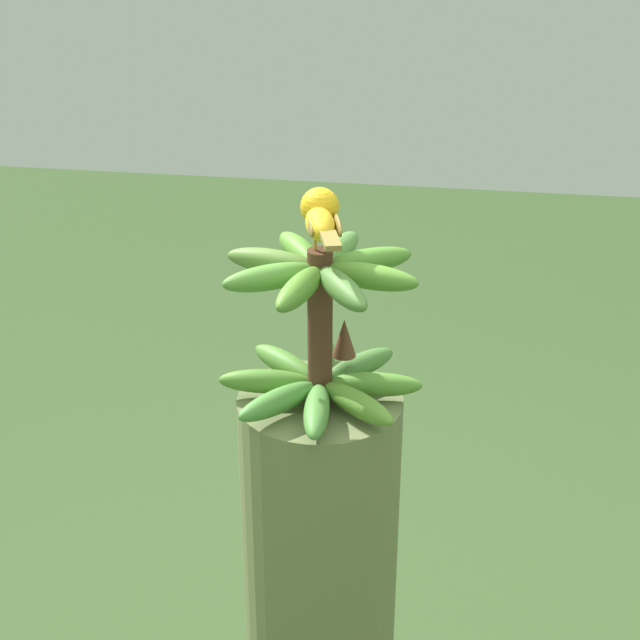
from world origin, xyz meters
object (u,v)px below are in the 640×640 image
Objects in this scene: banana_bunch at (321,328)px; fallen_banana at (310,533)px; banana_tree at (320,638)px; perched_bird at (322,215)px.

banana_bunch is 1.37m from fallen_banana.
banana_tree reaches higher than fallen_banana.
fallen_banana is at bearing -169.05° from banana_tree.
perched_bird is (-0.02, -0.00, 0.17)m from banana_bunch.
banana_bunch is at bearing 135.16° from banana_tree.
banana_bunch is (-0.00, 0.00, 0.60)m from banana_tree.
banana_bunch reaches higher than fallen_banana.
banana_bunch is 1.93× the size of fallen_banana.
banana_bunch is 1.59× the size of perched_bird.
banana_tree is at bearing 10.95° from fallen_banana.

